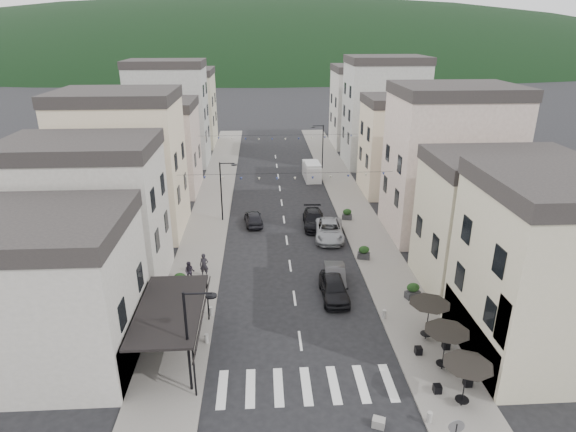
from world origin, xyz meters
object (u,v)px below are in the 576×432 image
pedestrian_a (204,265)px  delivery_van (312,171)px  parked_car_b (335,277)px  pedestrian_b (190,272)px  parked_car_d (314,219)px  parked_car_a (334,288)px  parked_car_c (329,230)px  parked_car_e (254,218)px

pedestrian_a → delivery_van: bearing=73.5°
parked_car_b → pedestrian_b: bearing=179.5°
delivery_van → pedestrian_b: delivery_van is taller
parked_car_b → delivery_van: bearing=92.8°
pedestrian_b → pedestrian_a: bearing=40.7°
parked_car_d → parked_car_a: bearing=-87.9°
parked_car_b → parked_car_d: (-0.32, 11.48, 0.01)m
parked_car_d → parked_car_b: bearing=-86.2°
parked_car_d → pedestrian_a: 13.55m
pedestrian_b → parked_car_c: bearing=38.1°
parked_car_b → pedestrian_b: 10.87m
parked_car_c → pedestrian_a: pedestrian_a is taller
parked_car_a → parked_car_b: (0.32, 1.69, -0.07)m
parked_car_d → parked_car_e: bearing=174.5°
parked_car_e → pedestrian_a: (-3.66, -10.46, 0.38)m
parked_car_b → parked_car_e: parked_car_b is taller
parked_car_b → pedestrian_b: (-10.81, 1.07, 0.21)m
parked_car_d → delivery_van: (1.40, 15.44, 0.38)m
parked_car_b → delivery_van: delivery_van is taller
parked_car_b → parked_car_e: size_ratio=1.08×
parked_car_c → delivery_van: (0.31, 18.25, 0.35)m
delivery_van → parked_car_c: bearing=-92.9°
parked_car_a → delivery_van: bearing=86.7°
parked_car_a → parked_car_d: size_ratio=0.91×
parked_car_b → pedestrian_b: pedestrian_b is taller
parked_car_d → pedestrian_b: bearing=-133.1°
parked_car_b → parked_car_c: parked_car_c is taller
parked_car_d → pedestrian_a: bearing=-132.3°
parked_car_c → pedestrian_b: 13.86m
parked_car_b → delivery_van: (1.08, 26.92, 0.40)m
parked_car_a → parked_car_c: parked_car_a is taller
parked_car_a → parked_car_e: (-5.82, 13.95, -0.10)m
parked_car_d → delivery_van: size_ratio=1.04×
parked_car_c → parked_car_d: bearing=116.6°
delivery_van → pedestrian_b: size_ratio=2.98×
parked_car_c → pedestrian_b: bearing=-141.5°
delivery_van → pedestrian_a: size_ratio=2.55×
pedestrian_a → parked_car_e: bearing=77.6°
pedestrian_a → pedestrian_b: 1.25m
parked_car_b → pedestrian_a: bearing=174.7°
parked_car_d → parked_car_c: bearing=-66.5°
parked_car_a → pedestrian_b: pedestrian_b is taller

